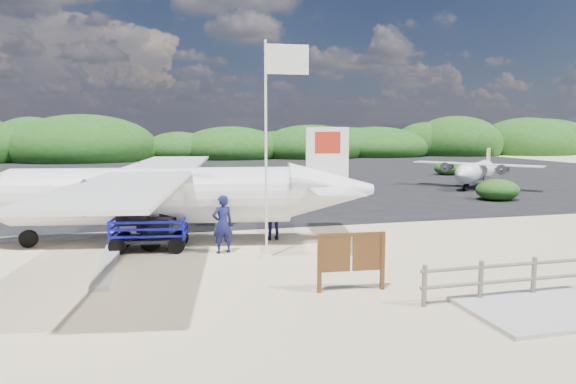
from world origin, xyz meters
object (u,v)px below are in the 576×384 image
flagpole (267,258)px  aircraft_large (433,180)px  aircraft_small (40,175)px  crew_a (223,224)px  crew_c (274,216)px  signboard (351,291)px  crew_b (223,206)px  baggage_cart (150,250)px

flagpole → aircraft_large: flagpole is taller
flagpole → aircraft_small: bearing=111.9°
crew_a → crew_c: crew_a is taller
signboard → crew_a: crew_a is taller
flagpole → crew_b: bearing=96.8°
signboard → crew_b: crew_b is taller
crew_b → aircraft_small: size_ratio=0.25×
aircraft_large → crew_c: bearing=55.9°
baggage_cart → aircraft_large: aircraft_large is taller
flagpole → aircraft_large: (18.10, 21.07, 0.00)m
crew_b → aircraft_large: size_ratio=0.10×
flagpole → signboard: 4.07m
crew_b → crew_c: (1.51, -3.11, 0.04)m
aircraft_large → crew_a: bearing=55.0°
flagpole → crew_c: 2.86m
signboard → aircraft_large: (16.68, 24.89, 0.00)m
crew_a → signboard: bearing=105.4°
flagpole → crew_a: bearing=140.7°
baggage_cart → signboard: bearing=-40.1°
crew_a → aircraft_small: (-12.24, 32.63, -0.98)m
signboard → baggage_cart: bearing=135.4°
crew_c → crew_a: bearing=41.2°
aircraft_small → baggage_cart: bearing=69.1°
crew_a → crew_c: 2.60m
aircraft_large → signboard: bearing=65.2°
signboard → aircraft_small: (-14.93, 37.50, 0.00)m
baggage_cart → crew_b: size_ratio=1.53×
flagpole → signboard: (1.41, -3.82, 0.00)m
crew_a → crew_b: size_ratio=1.11×
crew_a → aircraft_small: crew_a is taller
crew_c → aircraft_small: bearing=-60.4°
baggage_cart → crew_b: bearing=60.3°
crew_b → crew_c: crew_c is taller
baggage_cart → flagpole: flagpole is taller
flagpole → aircraft_large: 27.77m
aircraft_large → crew_b: bearing=48.3°
crew_b → crew_c: size_ratio=0.96×
baggage_cart → aircraft_small: aircraft_small is taller
baggage_cart → flagpole: bearing=-19.9°
signboard → crew_b: bearing=106.9°
aircraft_small → crew_a: bearing=72.3°
crew_a → aircraft_small: size_ratio=0.27×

